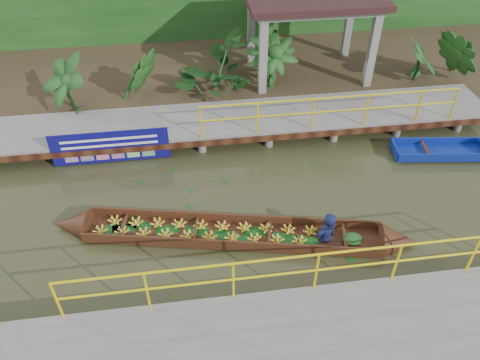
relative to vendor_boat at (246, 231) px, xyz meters
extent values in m
plane|color=#2B2E17|center=(0.23, 0.93, -0.23)|extent=(80.00, 80.00, 0.00)
cube|color=#2E2717|center=(0.23, 8.43, -0.01)|extent=(30.00, 8.00, 0.45)
cube|color=slate|center=(0.23, 4.43, 0.27)|extent=(16.00, 2.00, 0.15)
cube|color=black|center=(0.23, 3.43, 0.19)|extent=(16.00, 0.12, 0.18)
cylinder|color=yellow|center=(2.98, 3.48, 1.34)|extent=(7.50, 0.05, 0.05)
cylinder|color=yellow|center=(2.98, 3.48, 0.89)|extent=(7.50, 0.05, 0.05)
cylinder|color=yellow|center=(2.98, 3.48, 0.84)|extent=(0.05, 0.05, 1.00)
cylinder|color=slate|center=(-5.77, 3.63, -0.01)|extent=(0.24, 0.24, 0.55)
cylinder|color=slate|center=(-5.77, 5.23, -0.01)|extent=(0.24, 0.24, 0.55)
cylinder|color=slate|center=(-3.77, 3.63, -0.01)|extent=(0.24, 0.24, 0.55)
cylinder|color=slate|center=(-3.77, 5.23, -0.01)|extent=(0.24, 0.24, 0.55)
cylinder|color=slate|center=(-1.77, 3.63, -0.01)|extent=(0.24, 0.24, 0.55)
cylinder|color=slate|center=(-1.77, 5.23, -0.01)|extent=(0.24, 0.24, 0.55)
cylinder|color=slate|center=(0.23, 3.63, -0.01)|extent=(0.24, 0.24, 0.55)
cylinder|color=slate|center=(0.23, 5.23, -0.01)|extent=(0.24, 0.24, 0.55)
cylinder|color=slate|center=(2.23, 3.63, -0.01)|extent=(0.24, 0.24, 0.55)
cylinder|color=slate|center=(2.23, 5.23, -0.01)|extent=(0.24, 0.24, 0.55)
cylinder|color=slate|center=(4.23, 3.63, -0.01)|extent=(0.24, 0.24, 0.55)
cylinder|color=slate|center=(4.23, 5.23, -0.01)|extent=(0.24, 0.24, 0.55)
cylinder|color=slate|center=(6.23, 3.63, -0.01)|extent=(0.24, 0.24, 0.55)
cylinder|color=slate|center=(6.23, 5.23, -0.01)|extent=(0.24, 0.24, 0.55)
cylinder|color=slate|center=(0.23, 3.63, -0.01)|extent=(0.24, 0.24, 0.55)
cube|color=slate|center=(1.23, -3.27, 0.07)|extent=(18.00, 2.40, 0.70)
cylinder|color=yellow|center=(1.23, -2.12, 1.42)|extent=(10.00, 0.05, 0.05)
cylinder|color=yellow|center=(1.23, -2.12, 0.97)|extent=(10.00, 0.05, 0.05)
cylinder|color=yellow|center=(1.23, -2.12, 0.92)|extent=(0.05, 0.05, 1.00)
cube|color=slate|center=(1.43, 6.03, 1.37)|extent=(0.25, 0.25, 2.80)
cube|color=slate|center=(5.03, 6.03, 1.37)|extent=(0.25, 0.25, 2.80)
cube|color=slate|center=(1.43, 8.43, 1.37)|extent=(0.25, 0.25, 2.80)
cube|color=slate|center=(5.03, 8.43, 1.37)|extent=(0.25, 0.25, 2.80)
cube|color=slate|center=(3.23, 7.23, 2.67)|extent=(4.00, 2.60, 0.12)
cube|color=#371D0F|center=(-0.32, 0.07, -0.18)|extent=(7.03, 2.31, 0.05)
cube|color=#371D0F|center=(-0.23, 0.50, -0.06)|extent=(6.86, 1.51, 0.30)
cube|color=#371D0F|center=(-0.41, -0.36, -0.06)|extent=(6.86, 1.51, 0.30)
cone|color=#371D0F|center=(-4.13, 0.88, -0.11)|extent=(1.03, 1.00, 0.84)
cone|color=#371D0F|center=(3.49, -0.74, -0.11)|extent=(1.03, 1.00, 0.84)
ellipsoid|color=#133C13|center=(2.42, -0.51, -0.09)|extent=(0.56, 0.48, 0.23)
imported|color=#10173C|center=(1.82, -0.39, 0.65)|extent=(0.69, 0.58, 1.61)
cube|color=navy|center=(6.07, 2.47, -0.14)|extent=(2.76, 1.14, 0.09)
cube|color=navy|center=(6.12, 2.87, -0.04)|extent=(2.66, 0.39, 0.27)
cube|color=navy|center=(6.02, 2.07, -0.04)|extent=(2.66, 0.39, 0.27)
cube|color=navy|center=(4.74, 2.64, -0.04)|extent=(0.16, 0.80, 0.27)
cube|color=black|center=(5.63, 2.53, 0.00)|extent=(0.19, 0.81, 0.04)
cube|color=#0F0C63|center=(-3.33, 3.41, 0.32)|extent=(3.25, 0.03, 1.02)
cube|color=white|center=(-3.33, 3.39, 0.59)|extent=(2.64, 0.01, 0.07)
cube|color=white|center=(-3.33, 3.39, 0.39)|extent=(2.64, 0.01, 0.07)
imported|color=#133C13|center=(-4.70, 6.23, 1.15)|extent=(1.50, 1.50, 1.87)
imported|color=#133C13|center=(-2.70, 6.23, 1.15)|extent=(1.50, 1.50, 1.87)
imported|color=#133C13|center=(-0.20, 6.23, 1.15)|extent=(1.50, 1.50, 1.87)
imported|color=#133C13|center=(1.80, 6.23, 1.15)|extent=(1.50, 1.50, 1.87)
imported|color=#133C13|center=(6.80, 6.23, 1.15)|extent=(1.50, 1.50, 1.87)
imported|color=#133C13|center=(8.30, 6.23, 1.15)|extent=(1.50, 1.50, 1.87)
camera|label=1|loc=(-1.21, -7.56, 7.99)|focal=35.00mm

